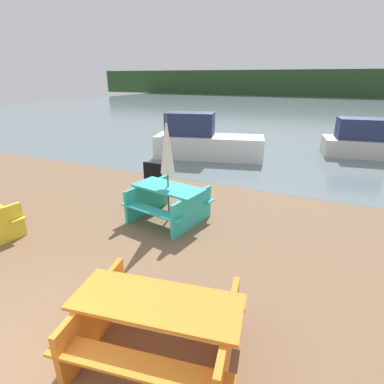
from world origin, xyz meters
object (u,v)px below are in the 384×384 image
(picnic_table_orange, at_px, (157,321))
(picnic_table_teal, at_px, (168,200))
(boat_second, at_px, (376,143))
(umbrella_white, at_px, (167,146))
(boat, at_px, (205,141))
(signboard, at_px, (153,176))

(picnic_table_orange, height_order, picnic_table_teal, picnic_table_teal)
(picnic_table_teal, relative_size, boat_second, 0.40)
(umbrella_white, relative_size, boat, 0.52)
(boat, distance_m, boat_second, 6.79)
(picnic_table_orange, xyz_separation_m, picnic_table_teal, (-1.55, 3.10, -0.00))
(boat_second, xyz_separation_m, signboard, (-6.12, -6.80, -0.16))
(umbrella_white, height_order, boat_second, umbrella_white)
(boat_second, bearing_deg, signboard, -140.86)
(umbrella_white, distance_m, boat, 5.68)
(picnic_table_orange, height_order, signboard, signboard)
(boat_second, height_order, signboard, boat_second)
(picnic_table_orange, distance_m, picnic_table_teal, 3.47)
(boat_second, bearing_deg, umbrella_white, -128.45)
(signboard, bearing_deg, boat, 89.86)
(picnic_table_teal, distance_m, signboard, 2.09)
(picnic_table_orange, xyz_separation_m, boat_second, (3.20, 11.48, 0.08))
(umbrella_white, relative_size, boat_second, 0.51)
(picnic_table_orange, distance_m, signboard, 5.52)
(umbrella_white, bearing_deg, picnic_table_orange, -63.40)
(picnic_table_orange, bearing_deg, boat_second, 74.44)
(picnic_table_teal, distance_m, boat_second, 9.63)
(boat_second, bearing_deg, boat, -163.04)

